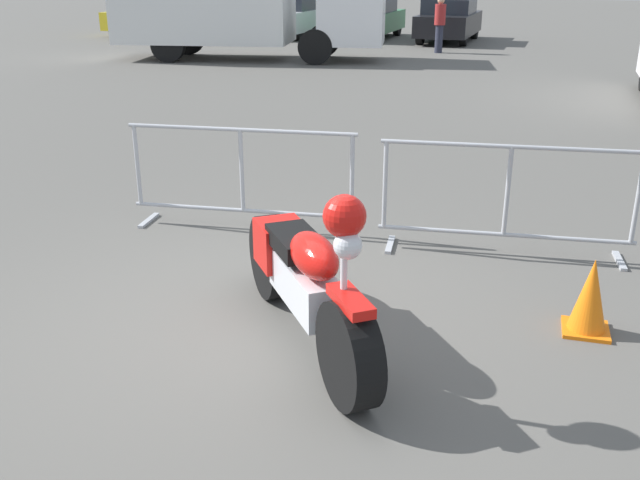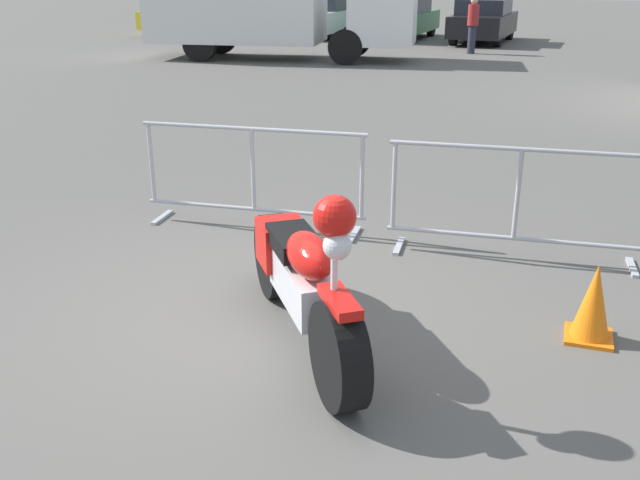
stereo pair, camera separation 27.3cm
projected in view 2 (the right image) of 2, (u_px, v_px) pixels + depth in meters
ground_plane at (247, 317)px, 5.60m from camera, size 120.00×120.00×0.00m
motorcycle at (302, 277)px, 5.06m from camera, size 1.55×2.03×1.34m
crowd_barrier_near at (253, 176)px, 7.33m from camera, size 2.37×0.61×1.07m
crowd_barrier_far at (517, 202)px, 6.53m from camera, size 2.37×0.61×1.07m
box_truck at (266, 1)px, 20.57m from camera, size 7.95×3.38×2.98m
parked_car_yellow at (183, 15)px, 28.95m from camera, size 1.91×4.23×1.41m
parked_car_tan at (255, 14)px, 28.44m from camera, size 2.07×4.58×1.52m
parked_car_silver at (326, 16)px, 27.47m from camera, size 2.07×4.58×1.52m
parked_car_green at (403, 18)px, 26.66m from camera, size 2.00×4.42×1.47m
parked_car_black at (484, 21)px, 25.34m from camera, size 2.03×4.50×1.50m
pedestrian at (473, 23)px, 22.04m from camera, size 0.47×0.47×1.69m
traffic_cone at (593, 303)px, 5.18m from camera, size 0.34×0.34×0.59m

